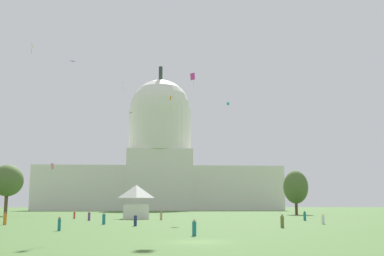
# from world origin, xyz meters

# --- Properties ---
(ground_plane) EXTENTS (800.00, 800.00, 0.00)m
(ground_plane) POSITION_xyz_m (0.00, 0.00, 0.00)
(ground_plane) COLOR #42662D
(capitol_building) EXTENTS (110.79, 28.94, 67.96)m
(capitol_building) POSITION_xyz_m (-2.53, 183.80, 21.80)
(capitol_building) COLOR silver
(capitol_building) RESTS_ON ground_plane
(event_tent) EXTENTS (5.52, 5.75, 6.67)m
(event_tent) POSITION_xyz_m (-7.47, 58.37, 3.40)
(event_tent) COLOR white
(event_tent) RESTS_ON ground_plane
(tree_west_mid) EXTENTS (10.88, 10.90, 12.56)m
(tree_west_mid) POSITION_xyz_m (-40.34, 83.33, 8.61)
(tree_west_mid) COLOR brown
(tree_west_mid) RESTS_ON ground_plane
(tree_east_near) EXTENTS (7.25, 7.72, 12.07)m
(tree_east_near) POSITION_xyz_m (34.80, 92.29, 7.50)
(tree_east_near) COLOR #4C3823
(tree_east_near) RESTS_ON ground_plane
(person_teal_near_tree_west) EXTENTS (0.45, 0.45, 1.55)m
(person_teal_near_tree_west) POSITION_xyz_m (-13.89, 16.13, 0.72)
(person_teal_near_tree_west) COLOR #1E757A
(person_teal_near_tree_west) RESTS_ON ground_plane
(person_purple_front_left) EXTENTS (0.54, 0.54, 1.63)m
(person_purple_front_left) POSITION_xyz_m (-15.29, 49.06, 0.74)
(person_purple_front_left) COLOR #703D93
(person_purple_front_left) RESTS_ON ground_plane
(person_tan_mid_right) EXTENTS (0.56, 0.56, 1.62)m
(person_tan_mid_right) POSITION_xyz_m (-2.51, 52.15, 0.73)
(person_tan_mid_right) COLOR tan
(person_tan_mid_right) RESTS_ON ground_plane
(person_olive_front_center) EXTENTS (0.62, 0.62, 1.65)m
(person_olive_front_center) POSITION_xyz_m (12.28, 21.32, 0.75)
(person_olive_front_center) COLOR olive
(person_olive_front_center) RESTS_ON ground_plane
(person_teal_lawn_far_right) EXTENTS (0.65, 0.65, 1.70)m
(person_teal_lawn_far_right) POSITION_xyz_m (22.90, 46.43, 0.77)
(person_teal_lawn_far_right) COLOR #1E757A
(person_teal_lawn_far_right) RESTS_ON ground_plane
(person_teal_mid_left) EXTENTS (0.61, 0.61, 1.68)m
(person_teal_mid_left) POSITION_xyz_m (-10.87, 32.46, 0.76)
(person_teal_mid_left) COLOR #1E757A
(person_teal_mid_left) RESTS_ON ground_plane
(person_orange_lawn_far_left) EXTENTS (0.62, 0.62, 1.74)m
(person_orange_lawn_far_left) POSITION_xyz_m (-24.62, 32.06, 0.79)
(person_orange_lawn_far_left) COLOR orange
(person_orange_lawn_far_left) RESTS_ON ground_plane
(person_white_edge_east) EXTENTS (0.56, 0.56, 1.50)m
(person_white_edge_east) POSITION_xyz_m (20.79, 30.87, 0.67)
(person_white_edge_east) COLOR silver
(person_white_edge_east) RESTS_ON ground_plane
(person_red_deep_crowd) EXTENTS (0.37, 0.37, 1.56)m
(person_red_deep_crowd) POSITION_xyz_m (-19.73, 59.97, 0.72)
(person_red_deep_crowd) COLOR red
(person_red_deep_crowd) RESTS_ON ground_plane
(person_navy_near_tent) EXTENTS (0.58, 0.58, 1.64)m
(person_navy_near_tent) POSITION_xyz_m (-6.12, 27.13, 0.74)
(person_navy_near_tent) COLOR navy
(person_navy_near_tent) RESTS_ON ground_plane
(person_teal_aisle_center) EXTENTS (0.39, 0.39, 1.55)m
(person_teal_aisle_center) POSITION_xyz_m (0.24, 6.91, 0.70)
(person_teal_aisle_center) COLOR #1E757A
(person_teal_aisle_center) RESTS_ON ground_plane
(kite_pink_low) EXTENTS (0.84, 0.37, 2.76)m
(kite_pink_low) POSITION_xyz_m (-29.99, 85.25, 12.24)
(kite_pink_low) COLOR pink
(kite_lime_mid) EXTENTS (0.41, 0.80, 2.03)m
(kite_lime_mid) POSITION_xyz_m (-27.72, 52.39, 32.94)
(kite_lime_mid) COLOR #8CD133
(kite_turquoise_mid) EXTENTS (0.75, 0.32, 0.84)m
(kite_turquoise_mid) POSITION_xyz_m (15.34, 86.28, 29.49)
(kite_turquoise_mid) COLOR teal
(kite_black_mid) EXTENTS (1.27, 1.46, 2.63)m
(kite_black_mid) POSITION_xyz_m (-11.82, 97.24, 28.14)
(kite_black_mid) COLOR black
(kite_blue_high) EXTENTS (1.67, 1.40, 0.14)m
(kite_blue_high) POSITION_xyz_m (-30.50, 108.64, 46.66)
(kite_blue_high) COLOR blue
(kite_orange_high) EXTENTS (0.71, 0.37, 4.40)m
(kite_orange_high) POSITION_xyz_m (0.66, 118.44, 37.42)
(kite_orange_high) COLOR orange
(kite_white_high) EXTENTS (0.90, 1.16, 4.03)m
(kite_white_high) POSITION_xyz_m (-15.90, 126.64, 44.87)
(kite_white_high) COLOR white
(kite_magenta_mid) EXTENTS (0.86, 0.90, 2.64)m
(kite_magenta_mid) POSITION_xyz_m (3.12, 48.83, 26.51)
(kite_magenta_mid) COLOR #D1339E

